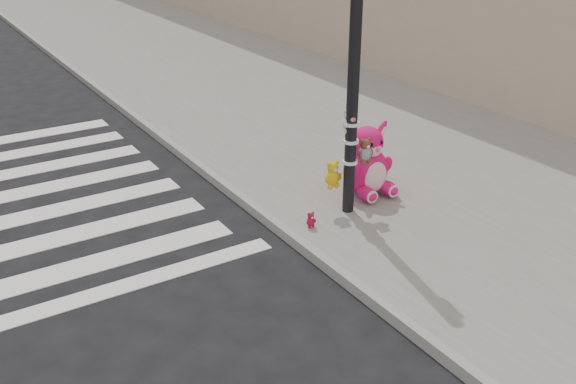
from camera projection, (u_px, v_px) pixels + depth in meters
ground at (250, 349)px, 6.57m from camera, size 120.00×120.00×0.00m
sidewalk_near at (231, 72)px, 16.64m from camera, size 7.00×80.00×0.14m
curb_edge at (100, 91)px, 14.98m from camera, size 0.12×80.00×0.15m
signal_pole at (352, 98)px, 8.47m from camera, size 0.69×0.49×4.00m
pink_bunny at (367, 165)px, 9.51m from camera, size 0.78×0.81×1.11m
red_teddy at (311, 220)px, 8.64m from camera, size 0.16×0.12×0.22m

